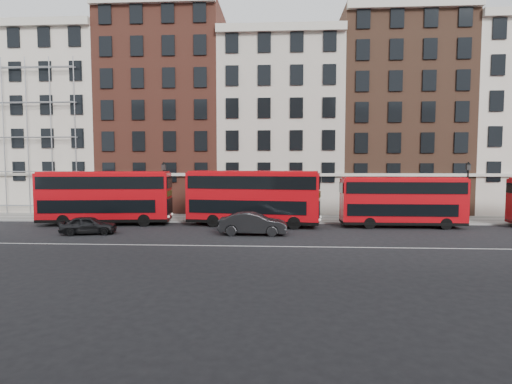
# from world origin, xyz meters

# --- Properties ---
(ground) EXTENTS (120.00, 120.00, 0.00)m
(ground) POSITION_xyz_m (0.00, 0.00, 0.00)
(ground) COLOR black
(ground) RESTS_ON ground
(pavement) EXTENTS (80.00, 5.00, 0.15)m
(pavement) POSITION_xyz_m (0.00, 10.50, 0.07)
(pavement) COLOR slate
(pavement) RESTS_ON ground
(kerb) EXTENTS (80.00, 0.30, 0.16)m
(kerb) POSITION_xyz_m (0.00, 8.00, 0.08)
(kerb) COLOR gray
(kerb) RESTS_ON ground
(road_centre_line) EXTENTS (70.00, 0.12, 0.01)m
(road_centre_line) POSITION_xyz_m (0.00, -2.00, 0.01)
(road_centre_line) COLOR white
(road_centre_line) RESTS_ON ground
(building_terrace) EXTENTS (64.00, 11.95, 22.00)m
(building_terrace) POSITION_xyz_m (-0.31, 17.88, 10.24)
(building_terrace) COLOR beige
(building_terrace) RESTS_ON ground
(bus_a) EXTENTS (11.24, 3.76, 4.64)m
(bus_a) POSITION_xyz_m (-15.16, 6.39, 2.49)
(bus_a) COLOR #AF0910
(bus_a) RESTS_ON ground
(bus_b) EXTENTS (11.42, 4.14, 4.70)m
(bus_b) POSITION_xyz_m (-2.32, 6.40, 2.52)
(bus_b) COLOR #AF0910
(bus_b) RESTS_ON ground
(bus_c) EXTENTS (10.00, 2.47, 4.19)m
(bus_c) POSITION_xyz_m (10.05, 6.40, 2.25)
(bus_c) COLOR #AF0910
(bus_c) RESTS_ON ground
(car_rear) EXTENTS (4.25, 2.34, 1.37)m
(car_rear) POSITION_xyz_m (-14.40, 1.74, 0.68)
(car_rear) COLOR black
(car_rear) RESTS_ON ground
(car_front) EXTENTS (5.11, 1.87, 1.67)m
(car_front) POSITION_xyz_m (-2.04, 2.22, 0.84)
(car_front) COLOR black
(car_front) RESTS_ON ground
(lamp_post_left) EXTENTS (0.44, 0.44, 5.33)m
(lamp_post_left) POSITION_xyz_m (-10.58, 8.51, 3.08)
(lamp_post_left) COLOR black
(lamp_post_left) RESTS_ON pavement
(lamp_post_right) EXTENTS (0.44, 0.44, 5.33)m
(lamp_post_right) POSITION_xyz_m (16.53, 8.93, 3.08)
(lamp_post_right) COLOR black
(lamp_post_right) RESTS_ON pavement
(iron_railings) EXTENTS (6.60, 0.06, 1.00)m
(iron_railings) POSITION_xyz_m (0.00, 12.70, 0.65)
(iron_railings) COLOR black
(iron_railings) RESTS_ON pavement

